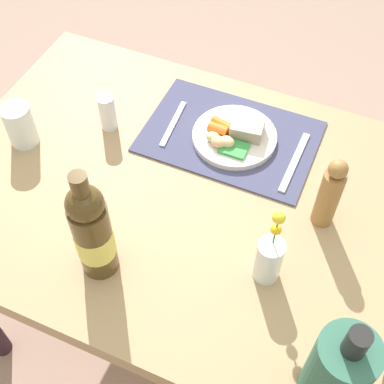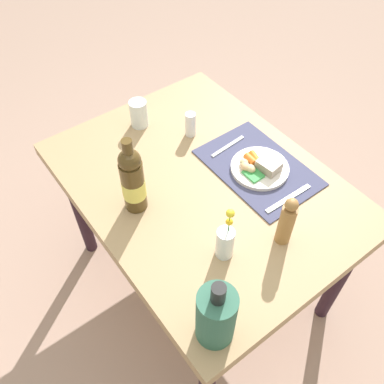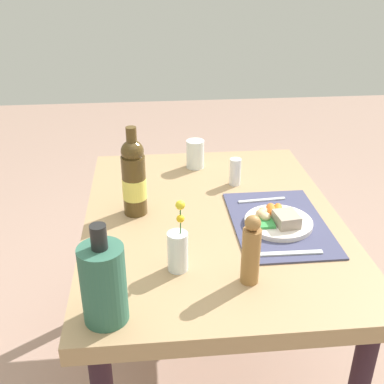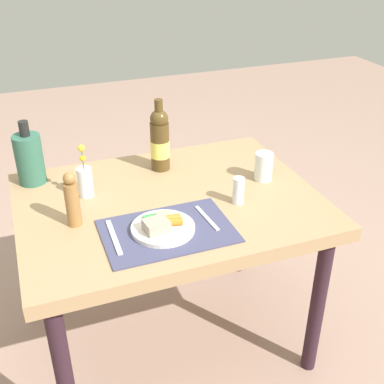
{
  "view_description": "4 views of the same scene",
  "coord_description": "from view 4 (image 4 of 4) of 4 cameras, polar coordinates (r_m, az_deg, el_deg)",
  "views": [
    {
      "loc": [
        -0.37,
        0.71,
        1.77
      ],
      "look_at": [
        -0.09,
        0.07,
        0.85
      ],
      "focal_mm": 49.25,
      "sensor_mm": 36.0,
      "label": 1
    },
    {
      "loc": [
        -0.81,
        0.65,
        1.9
      ],
      "look_at": [
        -0.04,
        0.08,
        0.78
      ],
      "focal_mm": 38.7,
      "sensor_mm": 36.0,
      "label": 2
    },
    {
      "loc": [
        -1.4,
        0.21,
        1.55
      ],
      "look_at": [
        -0.02,
        0.07,
        0.84
      ],
      "focal_mm": 44.43,
      "sensor_mm": 36.0,
      "label": 3
    },
    {
      "loc": [
        -0.49,
        -1.56,
        1.7
      ],
      "look_at": [
        0.09,
        -0.02,
        0.76
      ],
      "focal_mm": 45.88,
      "sensor_mm": 36.0,
      "label": 4
    }
  ],
  "objects": [
    {
      "name": "water_tumbler",
      "position": [
        2.03,
        8.32,
        2.76
      ],
      "size": [
        0.07,
        0.07,
        0.12
      ],
      "color": "silver",
      "rests_on": "dining_table"
    },
    {
      "name": "knife",
      "position": [
        1.76,
        1.74,
        -3.03
      ],
      "size": [
        0.03,
        0.17,
        0.0
      ],
      "primitive_type": "cube",
      "rotation": [
        0.0,
        0.0,
        0.08
      ],
      "color": "silver",
      "rests_on": "placemat"
    },
    {
      "name": "dinner_plate",
      "position": [
        1.7,
        -3.45,
        -3.93
      ],
      "size": [
        0.22,
        0.22,
        0.06
      ],
      "color": "silver",
      "rests_on": "placemat"
    },
    {
      "name": "ground_plane",
      "position": [
        2.36,
        -2.28,
        -16.53
      ],
      "size": [
        8.0,
        8.0,
        0.0
      ],
      "primitive_type": "plane",
      "color": "#A38171"
    },
    {
      "name": "salt_shaker",
      "position": [
        1.85,
        5.41,
        0.17
      ],
      "size": [
        0.04,
        0.04,
        0.11
      ],
      "primitive_type": "cylinder",
      "color": "white",
      "rests_on": "dining_table"
    },
    {
      "name": "placemat",
      "position": [
        1.7,
        -2.87,
        -4.53
      ],
      "size": [
        0.45,
        0.3,
        0.01
      ],
      "primitive_type": "cube",
      "color": "#3F4161",
      "rests_on": "dining_table"
    },
    {
      "name": "flower_vase",
      "position": [
        1.93,
        -12.33,
        1.36
      ],
      "size": [
        0.06,
        0.06,
        0.22
      ],
      "color": "silver",
      "rests_on": "dining_table"
    },
    {
      "name": "cooler_bottle",
      "position": [
        2.07,
        -18.39,
        3.74
      ],
      "size": [
        0.11,
        0.11,
        0.26
      ],
      "color": "#30624E",
      "rests_on": "dining_table"
    },
    {
      "name": "wine_bottle",
      "position": [
        2.07,
        -3.76,
        6.02
      ],
      "size": [
        0.08,
        0.08,
        0.31
      ],
      "color": "#4D3919",
      "rests_on": "dining_table"
    },
    {
      "name": "fork",
      "position": [
        1.68,
        -9.07,
        -5.18
      ],
      "size": [
        0.02,
        0.21,
        0.0
      ],
      "primitive_type": "cube",
      "rotation": [
        0.0,
        0.0,
        -0.02
      ],
      "color": "silver",
      "rests_on": "placemat"
    },
    {
      "name": "dining_table",
      "position": [
        1.94,
        -2.66,
        -2.94
      ],
      "size": [
        1.14,
        0.86,
        0.74
      ],
      "color": "#A5835B",
      "rests_on": "ground_plane"
    },
    {
      "name": "pepper_mill",
      "position": [
        1.74,
        -13.75,
        -0.95
      ],
      "size": [
        0.05,
        0.05,
        0.21
      ],
      "color": "olive",
      "rests_on": "dining_table"
    }
  ]
}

